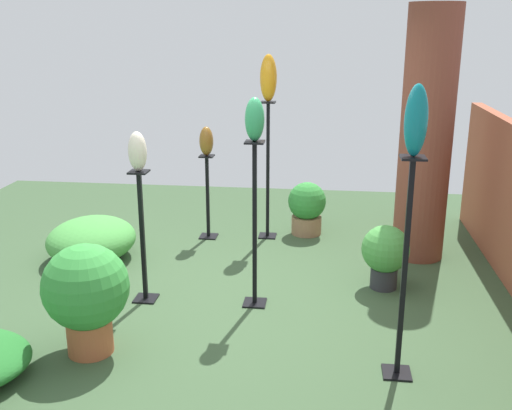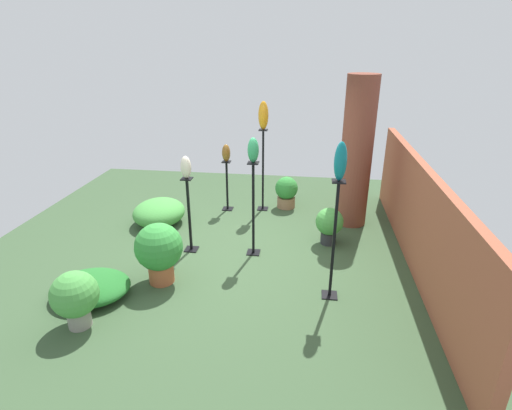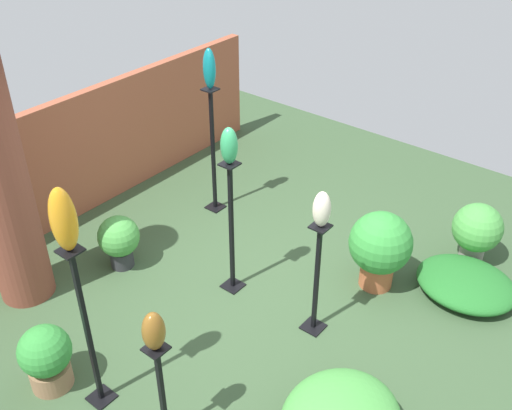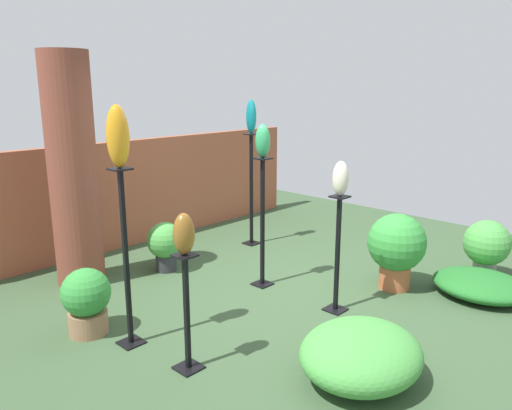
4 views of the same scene
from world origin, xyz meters
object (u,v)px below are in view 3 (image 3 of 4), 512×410
Objects in this scene: pedestal_ivory at (316,284)px; pedestal_bronze at (162,398)px; potted_plant_front_left at (477,230)px; art_vase_teal at (209,69)px; art_vase_ivory at (322,209)px; potted_plant_near_pillar at (119,239)px; pedestal_jade at (232,233)px; pedestal_amber at (88,336)px; art_vase_bronze at (154,331)px; brick_pillar at (0,184)px; potted_plant_walkway_edge at (46,357)px; potted_plant_mid_left at (380,246)px; art_vase_jade at (229,146)px; pedestal_teal at (213,156)px; art_vase_amber at (63,220)px.

pedestal_bronze is (-1.71, 0.24, -0.11)m from pedestal_ivory.
art_vase_teal is at bearing 108.84° from potted_plant_front_left.
art_vase_ivory reaches higher than potted_plant_near_pillar.
potted_plant_near_pillar is at bearing 103.47° from art_vase_ivory.
pedestal_jade reaches higher than potted_plant_near_pillar.
potted_plant_front_left is at bearing -24.18° from pedestal_amber.
pedestal_ivory is 3.65× the size of art_vase_bronze.
brick_pillar is 1.64m from potted_plant_walkway_edge.
pedestal_amber is 1.84× the size of potted_plant_mid_left.
art_vase_jade is at bearing 130.20° from potted_plant_mid_left.
potted_plant_near_pillar is at bearing 58.10° from pedestal_bronze.
pedestal_bronze is at bearing 172.01° from art_vase_ivory.
art_vase_jade reaches higher than pedestal_jade.
pedestal_teal is 1.32× the size of pedestal_ivory.
art_vase_teal reaches higher than pedestal_ivory.
art_vase_ivory reaches higher than potted_plant_walkway_edge.
art_vase_teal reaches higher than potted_plant_mid_left.
art_vase_amber is at bearing -156.50° from art_vase_teal.
art_vase_bronze is (-1.68, -0.75, 0.46)m from pedestal_jade.
art_vase_jade is 1.06× the size of art_vase_ivory.
art_vase_teal is 1.41× the size of art_vase_bronze.
art_vase_jade is (1.68, 0.75, 1.20)m from pedestal_bronze.
art_vase_bronze reaches higher than potted_plant_near_pillar.
brick_pillar is at bearing 76.35° from art_vase_amber.
potted_plant_walkway_edge is at bearing 168.85° from pedestal_jade.
pedestal_teal is 2.26× the size of potted_plant_front_left.
pedestal_jade is at bearing -67.32° from potted_plant_near_pillar.
pedestal_ivory is 2.60× the size of art_vase_teal.
pedestal_jade is (1.37, -1.59, -0.62)m from brick_pillar.
art_vase_ivory is 1.03× the size of art_vase_bronze.
pedestal_jade reaches higher than potted_plant_front_left.
pedestal_bronze is at bearing -155.93° from art_vase_jade.
potted_plant_front_left is at bearing -71.16° from pedestal_teal.
art_vase_jade reaches higher than pedestal_bronze.
potted_plant_walkway_edge is 0.73× the size of potted_plant_mid_left.
potted_plant_walkway_edge is (-0.16, 0.45, -1.50)m from art_vase_amber.
art_vase_teal is at bearing -1.02° from potted_plant_near_pillar.
pedestal_jade is at bearing -11.15° from potted_plant_walkway_edge.
brick_pillar is at bearing 64.98° from potted_plant_walkway_edge.
potted_plant_walkway_edge is at bearing -115.02° from brick_pillar.
brick_pillar is 4.25× the size of potted_plant_near_pillar.
potted_plant_front_left is at bearing -21.36° from art_vase_ivory.
art_vase_teal reaches higher than art_vase_bronze.
art_vase_bronze is 3.86m from potted_plant_front_left.
potted_plant_walkway_edge is at bearing -165.53° from pedestal_teal.
brick_pillar is 2.51m from pedestal_bronze.
pedestal_bronze is at bearing 172.01° from pedestal_ivory.
pedestal_ivory is at bearing -88.30° from pedestal_jade.
art_vase_jade is at bearing -49.16° from brick_pillar.
art_vase_jade is at bearing -131.07° from art_vase_teal.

